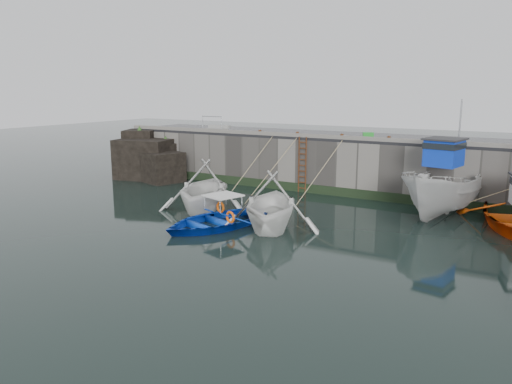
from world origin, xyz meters
The scene contains 21 objects.
ground centered at (0.00, 0.00, 0.00)m, with size 120.00×120.00×0.00m, color black.
quay_back centered at (0.00, 12.50, 1.50)m, with size 30.00×5.00×3.00m, color slate.
road_back centered at (0.00, 12.50, 3.08)m, with size 30.00×5.00×0.16m, color black.
kerb_back centered at (0.00, 10.15, 3.26)m, with size 30.00×0.30×0.20m, color slate.
algae_back centered at (0.00, 9.96, 0.25)m, with size 30.00×0.08×0.50m, color black.
rock_outcrop centered at (-12.92, 9.11, 1.26)m, with size 5.85×4.24×3.41m.
ladder centered at (-2.00, 9.91, 1.59)m, with size 0.51×0.08×3.20m.
boat_near_white centered at (-4.33, 3.60, 0.00)m, with size 4.59×5.32×2.80m, color silver.
boat_near_white_rope centered at (-4.33, 8.05, 0.00)m, with size 0.04×4.69×3.10m, color tan, non-canonical shape.
boat_near_blue centered at (-2.13, 1.35, 0.00)m, with size 3.55×4.97×1.03m, color #0D3EC5.
boat_near_blue_rope centered at (-2.13, 6.92, 0.00)m, with size 0.04×6.68×3.10m, color tan, non-canonical shape.
boat_near_blacktrim centered at (0.07, 2.42, 0.00)m, with size 4.51×5.23×2.76m, color white.
boat_near_blacktrim_rope centered at (0.07, 7.46, 0.00)m, with size 0.04×5.71×3.10m, color tan, non-canonical shape.
boat_far_white centered at (6.04, 8.76, 1.15)m, with size 3.90×7.44×5.73m.
fish_crate centered at (1.26, 11.56, 3.32)m, with size 0.59×0.36×0.31m, color #1A9122.
railing centered at (-8.75, 11.25, 3.36)m, with size 1.60×1.05×1.00m.
bollard_a centered at (-5.00, 10.25, 3.30)m, with size 0.18×0.18×0.28m, color #3F1E0F.
bollard_b centered at (-2.50, 10.25, 3.30)m, with size 0.18×0.18×0.28m, color #3F1E0F.
bollard_c centered at (0.20, 10.25, 3.30)m, with size 0.18×0.18×0.28m, color #3F1E0F.
bollard_d centered at (2.80, 10.25, 3.30)m, with size 0.18×0.18×0.28m, color #3F1E0F.
bollard_e centered at (6.00, 10.25, 3.30)m, with size 0.18×0.18×0.28m, color #3F1E0F.
Camera 1 is at (10.03, -15.75, 5.89)m, focal length 35.00 mm.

